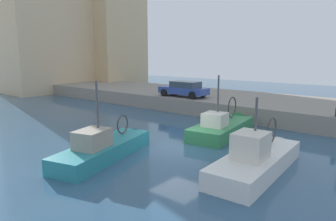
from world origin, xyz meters
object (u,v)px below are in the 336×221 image
at_px(fishing_boat_teal, 108,153).
at_px(fishing_boat_green, 224,132).
at_px(fishing_boat_white, 259,166).
at_px(parked_car_blue, 184,89).

bearing_deg(fishing_boat_teal, fishing_boat_green, -17.26).
relative_size(fishing_boat_teal, fishing_boat_green, 1.04).
distance_m(fishing_boat_white, fishing_boat_green, 5.93).
bearing_deg(fishing_boat_green, fishing_boat_teal, 162.74).
relative_size(fishing_boat_white, fishing_boat_teal, 1.01).
xyz_separation_m(fishing_boat_white, fishing_boat_green, (4.30, 4.08, -0.04)).
xyz_separation_m(fishing_boat_teal, parked_car_blue, (12.04, 4.42, 1.77)).
bearing_deg(fishing_boat_teal, parked_car_blue, 20.16).
xyz_separation_m(fishing_boat_teal, fishing_boat_green, (7.24, -2.25, -0.03)).
relative_size(fishing_boat_teal, parked_car_blue, 1.56).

